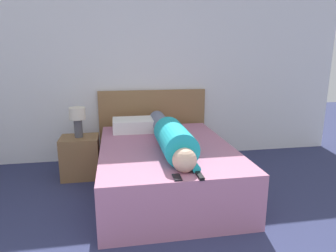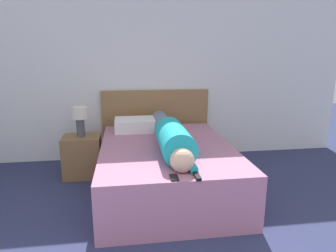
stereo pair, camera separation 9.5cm
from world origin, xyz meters
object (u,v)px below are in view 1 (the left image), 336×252
at_px(person_lying, 170,136).
at_px(pillow_near_headboard, 133,125).
at_px(bed, 166,168).
at_px(tv_remote, 200,176).
at_px(table_lamp, 78,118).
at_px(nightstand, 80,157).
at_px(cell_phone, 177,177).

relative_size(person_lying, pillow_near_headboard, 3.53).
relative_size(bed, person_lying, 1.08).
xyz_separation_m(person_lying, tv_remote, (0.10, -0.79, -0.12)).
relative_size(bed, table_lamp, 5.34).
distance_m(nightstand, table_lamp, 0.49).
relative_size(pillow_near_headboard, cell_phone, 3.91).
height_order(table_lamp, pillow_near_headboard, table_lamp).
relative_size(nightstand, table_lamp, 1.41).
height_order(table_lamp, person_lying, table_lamp).
distance_m(nightstand, person_lying, 1.26).
bearing_deg(person_lying, tv_remote, -83.05).
bearing_deg(bed, cell_phone, -93.66).
bearing_deg(tv_remote, cell_phone, 175.77).
bearing_deg(pillow_near_headboard, table_lamp, -167.29).
height_order(table_lamp, cell_phone, table_lamp).
bearing_deg(person_lying, bed, 106.26).
distance_m(table_lamp, tv_remote, 1.82).
bearing_deg(nightstand, bed, -28.98).
bearing_deg(table_lamp, bed, -28.98).
xyz_separation_m(nightstand, person_lying, (1.00, -0.65, 0.40)).
xyz_separation_m(pillow_near_headboard, tv_remote, (0.44, -1.59, -0.07)).
xyz_separation_m(nightstand, pillow_near_headboard, (0.66, 0.15, 0.34)).
height_order(person_lying, cell_phone, person_lying).
bearing_deg(table_lamp, person_lying, -32.81).
xyz_separation_m(nightstand, cell_phone, (0.92, -1.43, 0.27)).
xyz_separation_m(pillow_near_headboard, cell_phone, (0.26, -1.57, -0.07)).
xyz_separation_m(table_lamp, cell_phone, (0.92, -1.43, -0.22)).
bearing_deg(pillow_near_headboard, person_lying, -66.60).
bearing_deg(tv_remote, table_lamp, 127.42).
distance_m(tv_remote, cell_phone, 0.19).
bearing_deg(cell_phone, tv_remote, -4.23).
height_order(bed, person_lying, person_lying).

